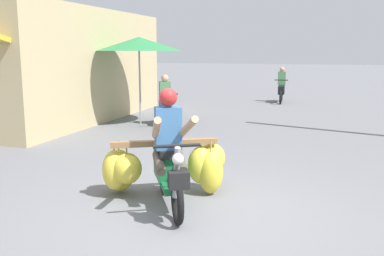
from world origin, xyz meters
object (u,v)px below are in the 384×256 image
at_px(motorbike_distant_ahead_left, 281,88).
at_px(market_umbrella_near_shop, 139,44).
at_px(motorbike_distant_ahead_right, 165,105).
at_px(motorbike_main_loaded, 164,164).

relative_size(motorbike_distant_ahead_left, market_umbrella_near_shop, 0.67).
xyz_separation_m(motorbike_distant_ahead_left, motorbike_distant_ahead_right, (-2.50, -6.41, 0.00)).
relative_size(motorbike_main_loaded, motorbike_distant_ahead_left, 1.16).
bearing_deg(market_umbrella_near_shop, motorbike_main_loaded, -63.42).
xyz_separation_m(motorbike_main_loaded, motorbike_distant_ahead_left, (0.39, 12.12, 0.07)).
height_order(motorbike_main_loaded, motorbike_distant_ahead_right, motorbike_main_loaded).
bearing_deg(motorbike_distant_ahead_right, motorbike_distant_ahead_left, 68.69).
height_order(motorbike_distant_ahead_left, market_umbrella_near_shop, market_umbrella_near_shop).
distance_m(motorbike_distant_ahead_left, motorbike_distant_ahead_right, 6.88).
distance_m(motorbike_distant_ahead_left, market_umbrella_near_shop, 7.34).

